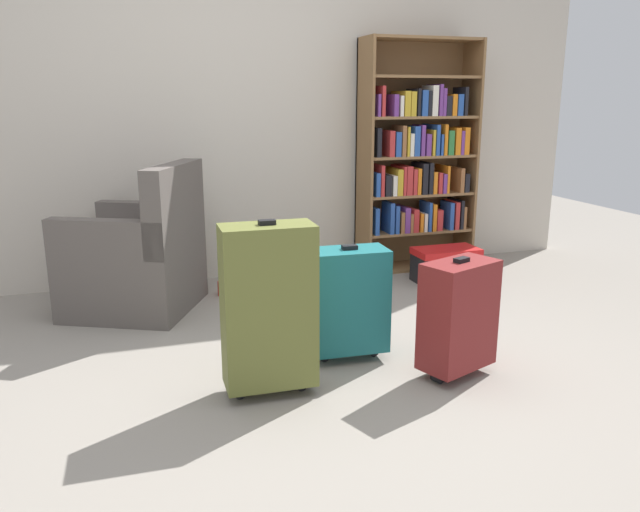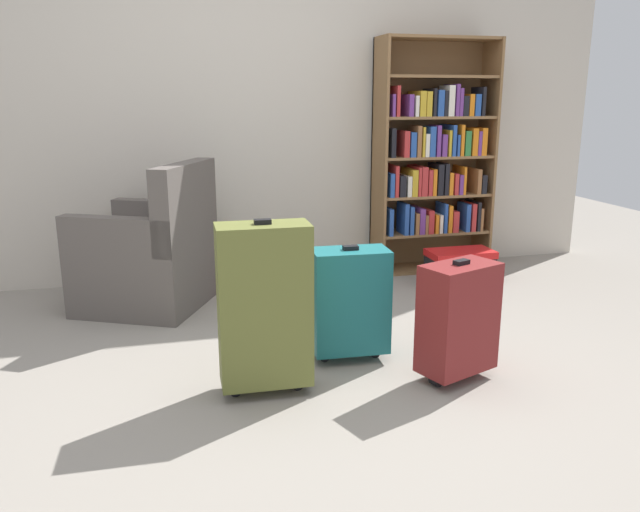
{
  "view_description": "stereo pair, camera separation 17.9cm",
  "coord_description": "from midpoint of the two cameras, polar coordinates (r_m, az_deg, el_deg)",
  "views": [
    {
      "loc": [
        -0.8,
        -2.42,
        1.28
      ],
      "look_at": [
        0.07,
        0.29,
        0.55
      ],
      "focal_mm": 35.01,
      "sensor_mm": 36.0,
      "label": 1
    },
    {
      "loc": [
        -0.63,
        -2.47,
        1.28
      ],
      "look_at": [
        0.07,
        0.29,
        0.55
      ],
      "focal_mm": 35.01,
      "sensor_mm": 36.0,
      "label": 2
    }
  ],
  "objects": [
    {
      "name": "back_wall",
      "position": [
        4.52,
        -9.05,
        14.45
      ],
      "size": [
        5.36,
        0.1,
        2.6
      ],
      "primitive_type": "cube",
      "color": "beige",
      "rests_on": "ground"
    },
    {
      "name": "armchair",
      "position": [
        3.98,
        -17.46,
        -0.31
      ],
      "size": [
        0.94,
        0.94,
        0.9
      ],
      "color": "#59514C",
      "rests_on": "ground"
    },
    {
      "name": "storage_box",
      "position": [
        4.5,
        10.3,
        -0.71
      ],
      "size": [
        0.46,
        0.25,
        0.24
      ],
      "color": "black",
      "rests_on": "ground"
    },
    {
      "name": "ground_plane",
      "position": [
        2.85,
        -1.4,
        -12.33
      ],
      "size": [
        9.38,
        9.38,
        0.0
      ],
      "primitive_type": "plane",
      "color": "gray"
    },
    {
      "name": "mug",
      "position": [
        4.2,
        -9.97,
        -2.92
      ],
      "size": [
        0.12,
        0.08,
        0.1
      ],
      "color": "red",
      "rests_on": "ground"
    },
    {
      "name": "bookshelf",
      "position": [
        4.73,
        7.69,
        8.83
      ],
      "size": [
        0.87,
        0.3,
        1.69
      ],
      "color": "brown",
      "rests_on": "ground"
    },
    {
      "name": "suitcase_teal",
      "position": [
        3.08,
        1.0,
        -4.07
      ],
      "size": [
        0.38,
        0.22,
        0.58
      ],
      "color": "#19666B",
      "rests_on": "ground"
    },
    {
      "name": "suitcase_dark_red",
      "position": [
        2.95,
        10.83,
        -5.33
      ],
      "size": [
        0.4,
        0.31,
        0.57
      ],
      "color": "maroon",
      "rests_on": "ground"
    },
    {
      "name": "suitcase_olive",
      "position": [
        2.7,
        -6.61,
        -4.64
      ],
      "size": [
        0.4,
        0.21,
        0.78
      ],
      "color": "brown",
      "rests_on": "ground"
    }
  ]
}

